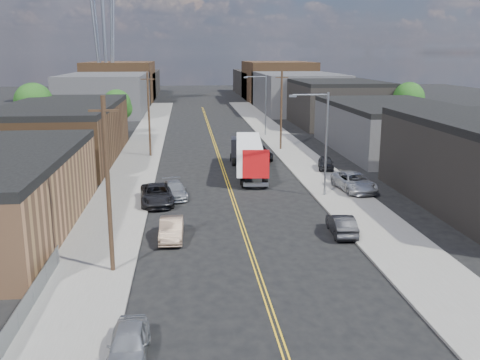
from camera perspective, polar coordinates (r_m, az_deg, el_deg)
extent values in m
plane|color=black|center=(79.99, -2.98, 4.63)|extent=(260.00, 260.00, 0.00)
cube|color=gold|center=(65.23, -2.31, 2.64)|extent=(0.32, 120.00, 0.01)
cube|color=slate|center=(65.34, -10.66, 2.50)|extent=(5.00, 140.00, 0.15)
cube|color=slate|center=(66.46, 5.91, 2.84)|extent=(5.00, 140.00, 0.15)
cube|color=#4A311D|center=(65.18, -18.33, 4.63)|extent=(12.00, 26.00, 6.00)
cube|color=black|center=(64.80, -18.54, 7.51)|extent=(12.00, 26.00, 0.60)
cube|color=navy|center=(44.22, 19.88, 1.41)|extent=(0.30, 20.00, 0.80)
cube|color=#333335|center=(70.56, 15.83, 5.22)|extent=(14.00, 24.00, 5.50)
cube|color=black|center=(70.22, 15.99, 7.68)|extent=(14.00, 24.00, 0.60)
cube|color=black|center=(94.97, 10.12, 7.95)|extent=(14.00, 22.00, 7.00)
cube|color=black|center=(94.70, 10.22, 10.24)|extent=(14.00, 22.00, 0.60)
cube|color=#333335|center=(115.39, -14.00, 8.94)|extent=(16.00, 30.00, 8.00)
cube|color=#333335|center=(116.73, 6.09, 9.31)|extent=(16.00, 30.00, 8.00)
cube|color=#4A311D|center=(140.08, -12.61, 10.15)|extent=(16.00, 26.00, 10.00)
cube|color=#4A311D|center=(141.18, 4.00, 10.45)|extent=(16.00, 26.00, 10.00)
cube|color=black|center=(160.02, -11.76, 10.01)|extent=(16.00, 40.00, 7.00)
cube|color=black|center=(160.98, 2.77, 10.29)|extent=(16.00, 40.00, 7.00)
cylinder|color=gray|center=(130.27, -14.25, 14.24)|extent=(0.80, 0.80, 30.00)
cylinder|color=gray|center=(128.78, -15.16, 14.21)|extent=(1.94, 1.94, 29.98)
cylinder|color=gray|center=(128.29, -13.56, 14.30)|extent=(1.94, 1.94, 29.98)
cylinder|color=gray|center=(132.26, -14.92, 14.19)|extent=(1.94, 1.94, 29.98)
cylinder|color=gray|center=(131.78, -13.36, 14.28)|extent=(1.94, 1.94, 29.98)
cylinder|color=gray|center=(46.18, 9.19, 3.66)|extent=(0.18, 0.18, 9.00)
cylinder|color=gray|center=(45.30, 7.54, 9.02)|extent=(3.00, 0.12, 0.12)
cube|color=gray|center=(44.99, 5.65, 8.91)|extent=(0.60, 0.25, 0.18)
cylinder|color=gray|center=(80.22, 2.76, 7.89)|extent=(0.18, 0.18, 9.00)
cylinder|color=gray|center=(79.72, 1.70, 10.97)|extent=(3.00, 0.12, 0.12)
cube|color=gray|center=(79.54, 0.61, 10.89)|extent=(0.60, 0.25, 0.18)
cylinder|color=black|center=(30.15, -13.89, -0.76)|extent=(0.26, 0.26, 10.00)
cube|color=black|center=(29.44, -14.35, 7.19)|extent=(1.60, 0.12, 0.12)
cylinder|color=black|center=(64.51, -9.69, 6.83)|extent=(0.26, 0.26, 10.00)
cube|color=black|center=(64.18, -9.84, 10.55)|extent=(1.60, 0.12, 0.12)
cylinder|color=black|center=(68.42, 4.42, 7.34)|extent=(0.26, 0.26, 10.00)
cube|color=black|center=(68.11, 4.49, 10.86)|extent=(1.60, 0.12, 0.12)
cube|color=slate|center=(26.40, -22.62, -13.71)|extent=(0.02, 16.00, 1.20)
cube|color=slate|center=(26.14, -22.74, -12.53)|extent=(0.05, 16.00, 0.05)
cylinder|color=black|center=(77.30, -20.94, 5.14)|extent=(0.36, 0.36, 4.50)
sphere|color=#16380F|center=(76.92, -21.16, 7.79)|extent=(5.04, 5.04, 5.04)
sphere|color=#16380F|center=(77.13, -20.61, 7.18)|extent=(3.96, 3.96, 3.96)
sphere|color=#16380F|center=(76.72, -21.56, 7.27)|extent=(3.60, 3.60, 3.60)
cylinder|color=black|center=(82.25, -12.90, 5.87)|extent=(0.36, 0.36, 3.75)
sphere|color=#16380F|center=(81.92, -13.01, 7.95)|extent=(4.20, 4.20, 4.20)
sphere|color=#16380F|center=(82.22, -12.54, 7.46)|extent=(3.30, 3.30, 3.30)
sphere|color=#16380F|center=(81.64, -13.38, 7.54)|extent=(3.00, 3.00, 3.00)
cylinder|color=black|center=(86.51, 17.39, 6.12)|extent=(0.36, 0.36, 4.25)
sphere|color=#16380F|center=(86.18, 17.55, 8.36)|extent=(4.76, 4.76, 4.76)
sphere|color=#16380F|center=(86.76, 17.80, 7.81)|extent=(3.74, 3.74, 3.74)
sphere|color=#16380F|center=(85.67, 17.31, 7.95)|extent=(3.40, 3.40, 3.40)
cube|color=silver|center=(53.60, 0.93, 2.90)|extent=(3.46, 11.29, 2.59)
cube|color=#AD0D10|center=(48.20, 1.71, 1.70)|extent=(2.43, 0.35, 2.61)
cube|color=gray|center=(48.62, 1.69, -0.49)|extent=(2.33, 0.82, 0.25)
cube|color=black|center=(60.47, 0.17, 3.17)|extent=(2.59, 3.17, 2.87)
cylinder|color=black|center=(49.97, 1.48, -0.16)|extent=(2.48, 1.15, 0.93)
cylinder|color=black|center=(60.65, 0.17, 2.27)|extent=(2.39, 1.14, 0.93)
imported|color=#AEB1B4|center=(23.12, -11.80, -16.72)|extent=(1.61, 4.00, 1.36)
imported|color=#836A55|center=(36.09, -7.33, -5.22)|extent=(1.59, 4.36, 1.43)
imported|color=black|center=(44.61, -8.87, -1.54)|extent=(3.10, 5.91, 1.59)
imported|color=#96999B|center=(46.43, -7.02, -1.03)|extent=(2.53, 4.91, 1.36)
imported|color=black|center=(37.40, 10.78, -4.71)|extent=(1.78, 4.34, 1.40)
imported|color=#B1B2B6|center=(48.80, 12.10, -0.20)|extent=(3.18, 5.97, 1.60)
imported|color=black|center=(57.45, 9.13, 1.82)|extent=(2.31, 4.10, 1.32)
imported|color=black|center=(62.57, 1.92, 2.93)|extent=(3.15, 6.06, 1.63)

